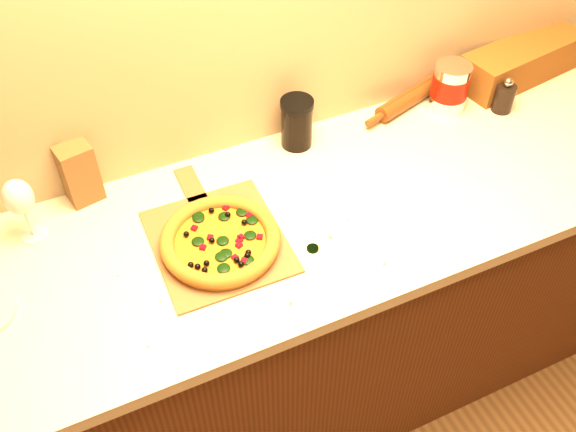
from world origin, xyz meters
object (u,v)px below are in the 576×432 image
(pizza_peel, at_px, (216,237))
(pepper_grinder, at_px, (504,97))
(pizza, at_px, (220,241))
(coffee_canister, at_px, (450,87))
(rolling_pin, at_px, (410,98))
(wine_glass, at_px, (19,199))
(dark_jar, at_px, (297,123))

(pizza_peel, relative_size, pepper_grinder, 4.13)
(pizza, bearing_deg, pepper_grinder, 9.68)
(pepper_grinder, height_order, coffee_canister, coffee_canister)
(pizza_peel, xyz_separation_m, coffee_canister, (0.84, 0.21, 0.08))
(pizza_peel, bearing_deg, rolling_pin, 21.37)
(pizza_peel, distance_m, pepper_grinder, 1.00)
(pizza, bearing_deg, coffee_canister, 16.51)
(coffee_canister, height_order, wine_glass, wine_glass)
(pepper_grinder, distance_m, wine_glass, 1.41)
(pepper_grinder, xyz_separation_m, dark_jar, (-0.64, 0.12, 0.03))
(pizza, bearing_deg, pizza_peel, 89.66)
(rolling_pin, bearing_deg, wine_glass, -176.51)
(pizza, xyz_separation_m, pepper_grinder, (0.99, 0.17, 0.02))
(coffee_canister, bearing_deg, pizza, -163.49)
(pizza, relative_size, dark_jar, 1.96)
(rolling_pin, relative_size, dark_jar, 2.46)
(pepper_grinder, distance_m, coffee_canister, 0.17)
(dark_jar, bearing_deg, coffee_canister, -4.44)
(rolling_pin, relative_size, coffee_canister, 2.44)
(pepper_grinder, bearing_deg, coffee_canister, 151.99)
(pizza_peel, height_order, dark_jar, dark_jar)
(wine_glass, xyz_separation_m, dark_jar, (0.76, 0.05, -0.05))
(wine_glass, bearing_deg, pizza_peel, -26.20)
(wine_glass, bearing_deg, coffee_canister, 0.42)
(coffee_canister, distance_m, wine_glass, 1.25)
(pizza, distance_m, dark_jar, 0.45)
(pizza, height_order, rolling_pin, rolling_pin)
(coffee_canister, xyz_separation_m, dark_jar, (-0.49, 0.04, -0.00))
(pizza, relative_size, pepper_grinder, 2.57)
(coffee_canister, bearing_deg, dark_jar, 175.56)
(pizza_peel, xyz_separation_m, pizza, (-0.00, -0.03, 0.02))
(pepper_grinder, height_order, dark_jar, dark_jar)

